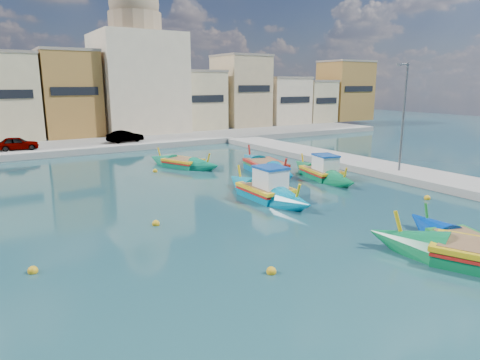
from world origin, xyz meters
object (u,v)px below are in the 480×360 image
object	(u,v)px
church_block	(137,69)
luzzu_blue_cabin	(266,192)
luzzu_turquoise_cabin	(322,173)
quay_street_lamp	(403,117)
luzzu_cyan_mid	(265,168)
luzzu_blue_south	(472,249)
luzzu_green	(183,164)

from	to	relation	value
church_block	luzzu_blue_cabin	bearing A→B (deg)	-96.72
luzzu_turquoise_cabin	quay_street_lamp	bearing A→B (deg)	-29.45
luzzu_cyan_mid	luzzu_blue_south	xyz separation A→B (m)	(-2.49, -17.69, -0.06)
luzzu_turquoise_cabin	luzzu_green	size ratio (longest dim) A/B	1.13
luzzu_turquoise_cabin	luzzu_cyan_mid	distance (m)	4.52
quay_street_lamp	luzzu_green	bearing A→B (deg)	134.66
luzzu_green	luzzu_blue_cabin	bearing A→B (deg)	-89.04
church_block	luzzu_blue_south	xyz separation A→B (m)	(-2.01, -44.96, -8.17)
luzzu_blue_south	luzzu_green	bearing A→B (deg)	95.40
luzzu_blue_cabin	luzzu_blue_south	size ratio (longest dim) A/B	1.04
luzzu_blue_south	church_block	bearing A→B (deg)	87.44
luzzu_turquoise_cabin	luzzu_blue_south	xyz separation A→B (m)	(-4.61, -13.70, -0.09)
church_block	luzzu_green	world-z (taller)	church_block
quay_street_lamp	luzzu_cyan_mid	bearing A→B (deg)	135.99
church_block	luzzu_blue_cabin	xyz separation A→B (m)	(-3.96, -33.64, -8.04)
luzzu_turquoise_cabin	luzzu_blue_cabin	bearing A→B (deg)	-160.13
church_block	luzzu_green	bearing A→B (deg)	-100.57
church_block	luzzu_turquoise_cabin	world-z (taller)	church_block
luzzu_turquoise_cabin	luzzu_blue_south	world-z (taller)	luzzu_turquoise_cabin
luzzu_green	luzzu_blue_south	xyz separation A→B (m)	(2.15, -22.70, -0.01)
luzzu_turquoise_cabin	luzzu_green	bearing A→B (deg)	126.89
quay_street_lamp	luzzu_cyan_mid	distance (m)	10.49
luzzu_blue_south	luzzu_blue_cabin	bearing A→B (deg)	99.80
church_block	luzzu_turquoise_cabin	size ratio (longest dim) A/B	2.22
church_block	luzzu_blue_south	world-z (taller)	church_block
quay_street_lamp	luzzu_turquoise_cabin	world-z (taller)	quay_street_lamp
luzzu_cyan_mid	luzzu_blue_south	distance (m)	17.86
quay_street_lamp	luzzu_blue_south	distance (m)	15.04
quay_street_lamp	luzzu_blue_cabin	size ratio (longest dim) A/B	0.94
quay_street_lamp	luzzu_blue_cabin	bearing A→B (deg)	178.19
quay_street_lamp	luzzu_turquoise_cabin	bearing A→B (deg)	150.55
luzzu_green	luzzu_turquoise_cabin	bearing A→B (deg)	-53.11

